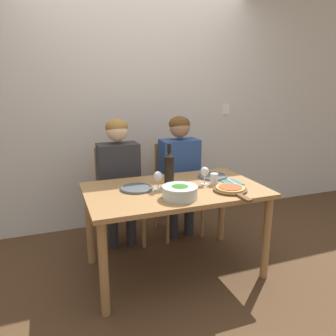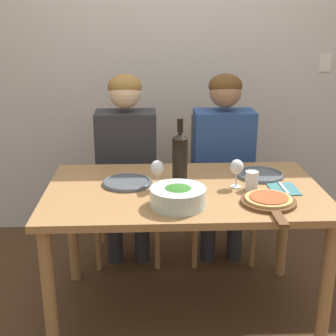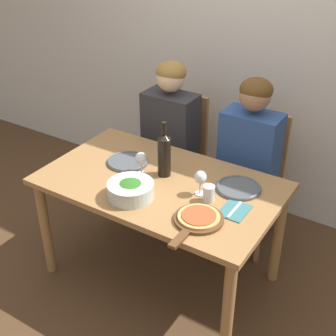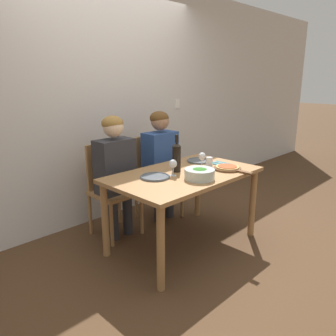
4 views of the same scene
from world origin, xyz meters
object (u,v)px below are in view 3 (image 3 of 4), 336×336
at_px(chair_left, 177,151).
at_px(dinner_plate_left, 128,161).
at_px(person_man, 249,150).
at_px(fork_on_napkin, 235,210).
at_px(person_woman, 169,128).
at_px(chair_right, 252,174).
at_px(broccoli_bowl, 131,190).
at_px(dinner_plate_right, 238,188).
at_px(water_tumbler, 209,193).
at_px(pizza_on_board, 198,219).
at_px(wine_glass_left, 141,159).
at_px(wine_bottle, 164,154).
at_px(wine_glass_right, 200,178).

distance_m(chair_left, dinner_plate_left, 0.69).
xyz_separation_m(person_man, fork_on_napkin, (0.21, -0.66, -0.01)).
bearing_deg(chair_left, dinner_plate_left, -87.71).
distance_m(person_woman, person_man, 0.62).
bearing_deg(person_man, person_woman, 180.00).
relative_size(chair_right, person_woman, 0.76).
xyz_separation_m(person_woman, broccoli_bowl, (0.27, -0.84, 0.03)).
distance_m(dinner_plate_right, water_tumbler, 0.22).
bearing_deg(chair_right, dinner_plate_right, -76.76).
bearing_deg(dinner_plate_right, dinner_plate_left, -172.60).
xyz_separation_m(dinner_plate_right, fork_on_napkin, (0.08, -0.21, -0.01)).
bearing_deg(chair_right, person_man, -90.00).
bearing_deg(broccoli_bowl, dinner_plate_left, 129.28).
height_order(chair_right, pizza_on_board, chair_right).
bearing_deg(chair_left, person_woman, -90.00).
xyz_separation_m(dinner_plate_left, wine_glass_left, (0.16, -0.07, 0.10)).
bearing_deg(broccoli_bowl, chair_right, 69.96).
relative_size(person_man, broccoli_bowl, 4.70).
xyz_separation_m(wine_bottle, wine_glass_right, (0.29, -0.07, -0.04)).
relative_size(dinner_plate_right, wine_glass_right, 1.76).
bearing_deg(wine_glass_left, water_tumbler, -4.06).
xyz_separation_m(person_woman, fork_on_napkin, (0.83, -0.66, -0.01)).
relative_size(chair_right, wine_bottle, 2.70).
distance_m(broccoli_bowl, wine_glass_right, 0.40).
xyz_separation_m(person_man, pizza_on_board, (0.08, -0.84, 0.00)).
distance_m(chair_left, pizza_on_board, 1.21).
xyz_separation_m(wine_glass_right, fork_on_napkin, (0.24, -0.04, -0.10)).
height_order(dinner_plate_right, wine_glass_left, wine_glass_left).
xyz_separation_m(wine_bottle, water_tumbler, (0.36, -0.11, -0.10)).
bearing_deg(person_woman, dinner_plate_left, -87.24).
relative_size(dinner_plate_right, fork_on_napkin, 1.47).
height_order(chair_right, person_man, person_man).
distance_m(chair_right, dinner_plate_right, 0.62).
bearing_deg(chair_right, wine_glass_left, -121.31).
bearing_deg(dinner_plate_left, pizza_on_board, -24.05).
height_order(broccoli_bowl, fork_on_napkin, broccoli_bowl).
bearing_deg(broccoli_bowl, wine_glass_right, 36.33).
distance_m(chair_right, person_man, 0.26).
bearing_deg(chair_right, water_tumbler, -86.87).
relative_size(chair_right, fork_on_napkin, 5.26).
relative_size(chair_left, fork_on_napkin, 5.26).
height_order(person_man, dinner_plate_left, person_man).
distance_m(person_woman, dinner_plate_left, 0.54).
height_order(dinner_plate_right, wine_glass_right, wine_glass_right).
xyz_separation_m(chair_right, fork_on_napkin, (0.21, -0.77, 0.23)).
bearing_deg(wine_bottle, chair_right, 63.87).
height_order(chair_right, water_tumbler, chair_right).
height_order(chair_left, wine_glass_left, chair_left).
bearing_deg(fork_on_napkin, dinner_plate_right, 109.73).
relative_size(wine_bottle, pizza_on_board, 0.87).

